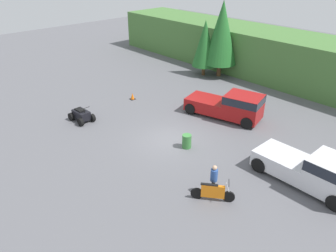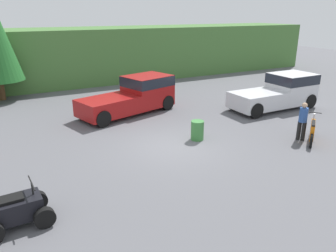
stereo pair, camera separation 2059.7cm
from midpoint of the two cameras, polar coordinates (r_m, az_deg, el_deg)
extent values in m
plane|color=#5B5B60|center=(14.87, 25.63, -8.49)|extent=(80.00, 80.00, 0.00)
cube|color=#477538|center=(28.78, 39.80, 9.45)|extent=(44.00, 6.00, 4.23)
cylinder|color=brown|center=(26.74, 21.80, 9.26)|extent=(0.32, 0.32, 0.96)
cone|color=#236628|center=(26.10, 22.86, 14.81)|extent=(2.36, 2.36, 4.39)
cylinder|color=brown|center=(27.05, 25.03, 9.20)|extent=(0.43, 0.43, 1.29)
cone|color=#236628|center=(26.28, 26.64, 16.54)|extent=(3.15, 3.15, 5.87)
cube|color=maroon|center=(19.16, 37.39, 0.30)|extent=(2.95, 2.63, 1.75)
cube|color=#1E232D|center=(18.96, 37.89, 1.85)|extent=(2.98, 2.65, 0.56)
cube|color=maroon|center=(19.13, 29.03, 1.24)|extent=(3.49, 2.78, 0.91)
cylinder|color=black|center=(20.38, 38.62, -0.86)|extent=(0.90, 0.50, 0.85)
cylinder|color=black|center=(18.70, 38.93, -3.21)|extent=(0.90, 0.50, 0.85)
cylinder|color=black|center=(20.11, 26.44, 2.26)|extent=(0.90, 0.50, 0.85)
cylinder|color=black|center=(18.41, 25.63, 0.17)|extent=(0.90, 0.50, 0.85)
cube|color=silver|center=(16.88, 61.11, -12.85)|extent=(2.40, 2.04, 1.75)
cube|color=silver|center=(16.35, 51.91, -11.31)|extent=(2.93, 2.04, 0.91)
cylinder|color=black|center=(16.65, 62.72, -17.02)|extent=(0.86, 0.28, 0.85)
cylinder|color=black|center=(17.13, 48.68, -9.50)|extent=(0.86, 0.28, 0.85)
cylinder|color=black|center=(15.51, 48.39, -12.71)|extent=(0.86, 0.28, 0.85)
cylinder|color=black|center=(13.00, 49.54, -21.22)|extent=(0.55, 0.46, 0.61)
cylinder|color=black|center=(12.07, 43.56, -22.34)|extent=(0.55, 0.46, 0.61)
cube|color=orange|center=(12.38, 47.06, -21.04)|extent=(1.00, 0.84, 0.71)
cylinder|color=#B7B7BC|center=(12.72, 50.07, -19.92)|extent=(0.27, 0.23, 0.81)
cylinder|color=black|center=(12.48, 50.79, -18.52)|extent=(0.40, 0.49, 0.04)
cube|color=black|center=(12.03, 46.97, -19.88)|extent=(0.75, 0.63, 0.06)
cylinder|color=black|center=(15.60, 2.94, -2.42)|extent=(0.58, 0.25, 0.56)
cylinder|color=black|center=(14.97, 0.46, -3.78)|extent=(0.58, 0.25, 0.56)
cylinder|color=black|center=(16.34, -0.36, -0.87)|extent=(0.58, 0.25, 0.56)
cylinder|color=black|center=(15.75, -2.86, -2.10)|extent=(0.58, 0.25, 0.56)
cube|color=black|center=(15.54, 0.03, -1.57)|extent=(1.39, 0.84, 0.58)
cylinder|color=black|center=(15.02, 1.39, -0.67)|extent=(0.05, 0.05, 0.35)
cylinder|color=black|center=(14.94, 1.39, -0.08)|extent=(0.09, 0.92, 0.04)
cube|color=black|center=(15.47, -0.35, -0.32)|extent=(0.80, 0.48, 0.08)
cylinder|color=black|center=(12.73, 45.51, -19.68)|extent=(0.25, 0.25, 0.86)
cylinder|color=black|center=(12.62, 45.97, -20.29)|extent=(0.25, 0.25, 0.86)
cylinder|color=#2D5199|center=(12.23, 46.98, -17.45)|extent=(0.50, 0.50, 0.64)
sphere|color=tan|center=(11.99, 47.73, -15.88)|extent=(0.33, 0.33, 0.23)
cube|color=black|center=(19.57, 9.75, 2.92)|extent=(0.42, 0.42, 0.03)
cone|color=orange|center=(19.46, 9.81, 3.61)|extent=(0.32, 0.32, 0.55)
cylinder|color=#387A38|center=(14.54, 31.15, -8.73)|extent=(0.58, 0.58, 0.88)
camera|label=1|loc=(10.30, 142.17, -7.01)|focal=35.00mm
camera|label=2|loc=(10.30, -37.83, 7.01)|focal=35.00mm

